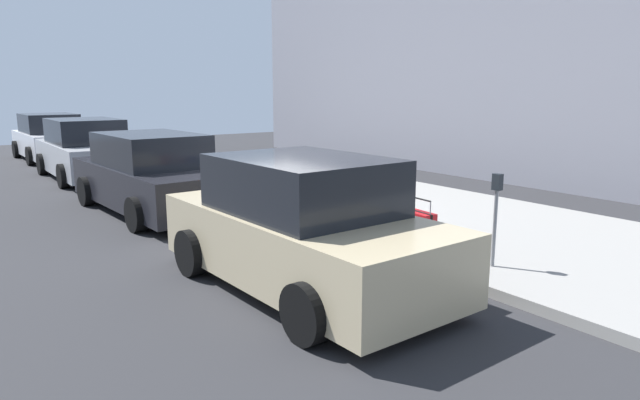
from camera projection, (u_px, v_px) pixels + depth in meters
ground_plane at (268, 218)px, 11.02m from camera, size 40.00×40.00×0.00m
sidewalk_curb at (365, 200)px, 12.43m from camera, size 18.00×5.00×0.14m
suitcase_red_0 at (419, 231)px, 8.28m from camera, size 0.52×0.27×0.79m
suitcase_silver_1 at (393, 225)px, 8.63m from camera, size 0.36×0.23×0.63m
suitcase_maroon_2 at (379, 218)px, 9.04m from camera, size 0.42×0.22×0.87m
suitcase_navy_3 at (356, 210)px, 9.39m from camera, size 0.48×0.25×0.97m
suitcase_teal_4 at (339, 208)px, 9.79m from camera, size 0.37×0.26×0.67m
suitcase_olive_5 at (323, 203)px, 10.17m from camera, size 0.48×0.19×0.92m
suitcase_black_6 at (311, 198)px, 10.62m from camera, size 0.41×0.19×0.70m
suitcase_red_7 at (291, 194)px, 10.94m from camera, size 0.49×0.29×0.74m
suitcase_silver_8 at (282, 194)px, 11.42m from camera, size 0.45×0.23×0.82m
suitcase_maroon_9 at (269, 185)px, 11.78m from camera, size 0.40×0.22×1.02m
fire_hydrant at (247, 177)px, 12.52m from camera, size 0.39×0.21×0.81m
bollard_post at (231, 175)px, 12.85m from camera, size 0.12×0.12×0.86m
parking_meter at (496, 207)px, 7.39m from camera, size 0.12×0.09×1.27m
parked_car_beige_0 at (303, 228)px, 6.98m from camera, size 4.33×2.18×1.68m
parked_car_charcoal_1 at (152, 175)px, 11.47m from camera, size 4.87×2.23×1.62m
parked_car_silver_2 at (86, 151)px, 15.89m from camera, size 4.66×2.13×1.69m
parked_car_white_3 at (50, 138)px, 20.16m from camera, size 4.43×2.15×1.66m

